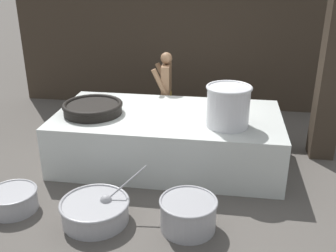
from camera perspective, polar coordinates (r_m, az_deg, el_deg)
ground_plane at (r=7.04m, az=-0.00°, el=-5.05°), size 60.00×60.00×0.00m
back_wall at (r=9.32m, az=2.88°, el=15.05°), size 8.19×0.24×4.09m
hearth_platform at (r=6.84m, az=-0.00°, el=-1.73°), size 3.81×1.97×0.90m
giant_wok_near at (r=6.78m, az=-10.87°, el=2.64°), size 1.02×1.02×0.19m
stock_pot at (r=6.14m, az=8.73°, el=2.97°), size 0.71×0.71×0.65m
cook at (r=7.97m, az=-0.30°, el=5.30°), size 0.39×0.60×1.66m
prep_bowl_vegetables at (r=5.53m, az=-10.51°, el=-11.86°), size 1.13×0.95×0.71m
prep_bowl_meat at (r=5.28m, az=2.95°, el=-12.48°), size 0.77×0.77×0.43m
prep_bowl_extra at (r=6.07m, az=-21.58°, el=-9.88°), size 0.70×0.70×0.31m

